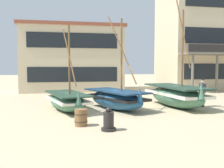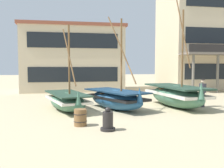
{
  "view_description": "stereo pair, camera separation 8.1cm",
  "coord_description": "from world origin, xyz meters",
  "px_view_note": "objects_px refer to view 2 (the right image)",
  "views": [
    {
      "loc": [
        -2.75,
        -13.56,
        2.47
      ],
      "look_at": [
        0.0,
        1.0,
        1.4
      ],
      "focal_mm": 39.57,
      "sensor_mm": 36.0,
      "label": 1
    },
    {
      "loc": [
        -2.67,
        -13.57,
        2.47
      ],
      "look_at": [
        0.0,
        1.0,
        1.4
      ],
      "focal_mm": 39.57,
      "sensor_mm": 36.0,
      "label": 2
    }
  ],
  "objects_px": {
    "fishing_boat_far_right": "(67,101)",
    "harbor_building_main": "(73,58)",
    "fishing_boat_centre_large": "(176,95)",
    "fisherman_by_hull": "(203,93)",
    "harbor_building_annex": "(202,39)",
    "fishing_boat_near_left": "(116,99)",
    "wooden_barrel": "(80,117)",
    "capstan_winch": "(108,121)"
  },
  "relations": [
    {
      "from": "fishing_boat_centre_large",
      "to": "capstan_winch",
      "type": "height_order",
      "value": "fishing_boat_centre_large"
    },
    {
      "from": "harbor_building_main",
      "to": "wooden_barrel",
      "type": "bearing_deg",
      "value": -90.47
    },
    {
      "from": "fishing_boat_centre_large",
      "to": "fisherman_by_hull",
      "type": "height_order",
      "value": "fishing_boat_centre_large"
    },
    {
      "from": "fisherman_by_hull",
      "to": "fishing_boat_centre_large",
      "type": "bearing_deg",
      "value": 171.0
    },
    {
      "from": "fishing_boat_near_left",
      "to": "harbor_building_annex",
      "type": "relative_size",
      "value": 0.49
    },
    {
      "from": "capstan_winch",
      "to": "harbor_building_main",
      "type": "distance_m",
      "value": 16.74
    },
    {
      "from": "fishing_boat_near_left",
      "to": "fishing_boat_centre_large",
      "type": "height_order",
      "value": "fishing_boat_centre_large"
    },
    {
      "from": "fishing_boat_centre_large",
      "to": "capstan_winch",
      "type": "relative_size",
      "value": 7.21
    },
    {
      "from": "fishing_boat_centre_large",
      "to": "harbor_building_main",
      "type": "height_order",
      "value": "fishing_boat_centre_large"
    },
    {
      "from": "harbor_building_main",
      "to": "harbor_building_annex",
      "type": "height_order",
      "value": "harbor_building_annex"
    },
    {
      "from": "fishing_boat_centre_large",
      "to": "capstan_winch",
      "type": "xyz_separation_m",
      "value": [
        -4.99,
        -4.71,
        -0.36
      ]
    },
    {
      "from": "fisherman_by_hull",
      "to": "harbor_building_main",
      "type": "relative_size",
      "value": 0.17
    },
    {
      "from": "harbor_building_annex",
      "to": "fishing_boat_centre_large",
      "type": "bearing_deg",
      "value": -125.74
    },
    {
      "from": "fishing_boat_far_right",
      "to": "fisherman_by_hull",
      "type": "relative_size",
      "value": 2.76
    },
    {
      "from": "fishing_boat_far_right",
      "to": "fisherman_by_hull",
      "type": "xyz_separation_m",
      "value": [
        8.12,
        -0.22,
        0.28
      ]
    },
    {
      "from": "harbor_building_main",
      "to": "fisherman_by_hull",
      "type": "bearing_deg",
      "value": -58.16
    },
    {
      "from": "capstan_winch",
      "to": "fishing_boat_centre_large",
      "type": "bearing_deg",
      "value": 43.35
    },
    {
      "from": "harbor_building_main",
      "to": "capstan_winch",
      "type": "bearing_deg",
      "value": -86.97
    },
    {
      "from": "fishing_boat_near_left",
      "to": "capstan_winch",
      "type": "relative_size",
      "value": 5.91
    },
    {
      "from": "fishing_boat_near_left",
      "to": "harbor_building_main",
      "type": "distance_m",
      "value": 12.33
    },
    {
      "from": "fishing_boat_centre_large",
      "to": "fisherman_by_hull",
      "type": "distance_m",
      "value": 1.62
    },
    {
      "from": "fishing_boat_far_right",
      "to": "harbor_building_main",
      "type": "relative_size",
      "value": 0.46
    },
    {
      "from": "fishing_boat_far_right",
      "to": "wooden_barrel",
      "type": "xyz_separation_m",
      "value": [
        0.53,
        -3.74,
        -0.2
      ]
    },
    {
      "from": "fishing_boat_near_left",
      "to": "fisherman_by_hull",
      "type": "xyz_separation_m",
      "value": [
        5.36,
        -0.16,
        0.23
      ]
    },
    {
      "from": "fishing_boat_near_left",
      "to": "wooden_barrel",
      "type": "relative_size",
      "value": 7.67
    },
    {
      "from": "fisherman_by_hull",
      "to": "harbor_building_main",
      "type": "distance_m",
      "value": 14.35
    },
    {
      "from": "fishing_boat_far_right",
      "to": "harbor_building_main",
      "type": "distance_m",
      "value": 12.12
    },
    {
      "from": "capstan_winch",
      "to": "harbor_building_main",
      "type": "height_order",
      "value": "harbor_building_main"
    },
    {
      "from": "capstan_winch",
      "to": "fisherman_by_hull",
      "type": "bearing_deg",
      "value": 34.07
    },
    {
      "from": "fishing_boat_far_right",
      "to": "wooden_barrel",
      "type": "distance_m",
      "value": 3.78
    },
    {
      "from": "fishing_boat_near_left",
      "to": "harbor_building_main",
      "type": "height_order",
      "value": "harbor_building_main"
    },
    {
      "from": "capstan_winch",
      "to": "fishing_boat_near_left",
      "type": "bearing_deg",
      "value": 75.08
    },
    {
      "from": "harbor_building_main",
      "to": "fishing_boat_near_left",
      "type": "bearing_deg",
      "value": -79.95
    },
    {
      "from": "fishing_boat_near_left",
      "to": "capstan_winch",
      "type": "xyz_separation_m",
      "value": [
        -1.23,
        -4.61,
        -0.25
      ]
    },
    {
      "from": "capstan_winch",
      "to": "wooden_barrel",
      "type": "xyz_separation_m",
      "value": [
        -1.0,
        0.93,
        -0.01
      ]
    },
    {
      "from": "fishing_boat_far_right",
      "to": "harbor_building_annex",
      "type": "distance_m",
      "value": 19.64
    },
    {
      "from": "fishing_boat_centre_large",
      "to": "wooden_barrel",
      "type": "xyz_separation_m",
      "value": [
        -5.99,
        -3.77,
        -0.36
      ]
    },
    {
      "from": "fishing_boat_near_left",
      "to": "capstan_winch",
      "type": "distance_m",
      "value": 4.78
    },
    {
      "from": "fishing_boat_centre_large",
      "to": "harbor_building_annex",
      "type": "height_order",
      "value": "harbor_building_annex"
    },
    {
      "from": "fishing_boat_near_left",
      "to": "harbor_building_annex",
      "type": "xyz_separation_m",
      "value": [
        12.19,
        11.81,
        4.86
      ]
    },
    {
      "from": "harbor_building_main",
      "to": "harbor_building_annex",
      "type": "xyz_separation_m",
      "value": [
        14.29,
        -0.05,
        2.19
      ]
    },
    {
      "from": "fisherman_by_hull",
      "to": "harbor_building_main",
      "type": "height_order",
      "value": "harbor_building_main"
    }
  ]
}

